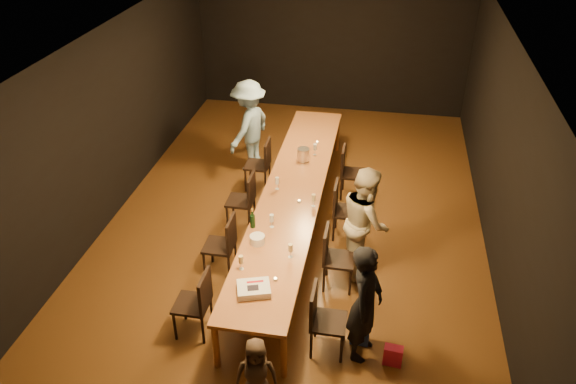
% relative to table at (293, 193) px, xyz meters
% --- Properties ---
extents(ground, '(10.00, 10.00, 0.00)m').
position_rel_table_xyz_m(ground, '(0.00, 0.00, -0.70)').
color(ground, '#452A11').
rests_on(ground, ground).
extents(room_shell, '(6.04, 10.04, 3.02)m').
position_rel_table_xyz_m(room_shell, '(0.00, 0.00, 1.38)').
color(room_shell, black).
rests_on(room_shell, ground).
extents(table, '(0.90, 6.00, 0.75)m').
position_rel_table_xyz_m(table, '(0.00, 0.00, 0.00)').
color(table, '#9A552C').
rests_on(table, ground).
extents(chair_right_0, '(0.42, 0.42, 0.93)m').
position_rel_table_xyz_m(chair_right_0, '(0.85, -2.40, -0.24)').
color(chair_right_0, black).
rests_on(chair_right_0, ground).
extents(chair_right_1, '(0.42, 0.42, 0.93)m').
position_rel_table_xyz_m(chair_right_1, '(0.85, -1.20, -0.24)').
color(chair_right_1, black).
rests_on(chair_right_1, ground).
extents(chair_right_2, '(0.42, 0.42, 0.93)m').
position_rel_table_xyz_m(chair_right_2, '(0.85, 0.00, -0.24)').
color(chair_right_2, black).
rests_on(chair_right_2, ground).
extents(chair_right_3, '(0.42, 0.42, 0.93)m').
position_rel_table_xyz_m(chair_right_3, '(0.85, 1.20, -0.24)').
color(chair_right_3, black).
rests_on(chair_right_3, ground).
extents(chair_left_0, '(0.42, 0.42, 0.93)m').
position_rel_table_xyz_m(chair_left_0, '(-0.85, -2.40, -0.24)').
color(chair_left_0, black).
rests_on(chair_left_0, ground).
extents(chair_left_1, '(0.42, 0.42, 0.93)m').
position_rel_table_xyz_m(chair_left_1, '(-0.85, -1.20, -0.24)').
color(chair_left_1, black).
rests_on(chair_left_1, ground).
extents(chair_left_2, '(0.42, 0.42, 0.93)m').
position_rel_table_xyz_m(chair_left_2, '(-0.85, 0.00, -0.24)').
color(chair_left_2, black).
rests_on(chair_left_2, ground).
extents(chair_left_3, '(0.42, 0.42, 0.93)m').
position_rel_table_xyz_m(chair_left_3, '(-0.85, 1.20, -0.24)').
color(chair_left_3, black).
rests_on(chair_left_3, ground).
extents(woman_birthday, '(0.49, 0.64, 1.56)m').
position_rel_table_xyz_m(woman_birthday, '(1.26, -2.36, 0.08)').
color(woman_birthday, black).
rests_on(woman_birthday, ground).
extents(woman_tan, '(0.81, 0.94, 1.66)m').
position_rel_table_xyz_m(woman_tan, '(1.15, -0.77, 0.13)').
color(woman_tan, beige).
rests_on(woman_tan, ground).
extents(man_blue, '(0.96, 1.27, 1.74)m').
position_rel_table_xyz_m(man_blue, '(-1.15, 1.88, 0.17)').
color(man_blue, '#7EA2C2').
rests_on(man_blue, ground).
extents(child, '(0.52, 0.39, 0.96)m').
position_rel_table_xyz_m(child, '(0.19, -3.34, -0.22)').
color(child, '#453326').
rests_on(child, ground).
extents(gift_bag_red, '(0.23, 0.14, 0.26)m').
position_rel_table_xyz_m(gift_bag_red, '(1.64, -2.49, -0.57)').
color(gift_bag_red, '#DE214D').
rests_on(gift_bag_red, ground).
extents(gift_bag_blue, '(0.24, 0.16, 0.28)m').
position_rel_table_xyz_m(gift_bag_blue, '(1.23, -2.21, -0.56)').
color(gift_bag_blue, '#2A50B6').
rests_on(gift_bag_blue, ground).
extents(birthday_cake, '(0.46, 0.41, 0.09)m').
position_rel_table_xyz_m(birthday_cake, '(-0.06, -2.37, 0.09)').
color(birthday_cake, white).
rests_on(birthday_cake, table).
extents(plate_stack, '(0.23, 0.23, 0.12)m').
position_rel_table_xyz_m(plate_stack, '(-0.24, -1.42, 0.11)').
color(plate_stack, white).
rests_on(plate_stack, table).
extents(champagne_bottle, '(0.09, 0.09, 0.30)m').
position_rel_table_xyz_m(champagne_bottle, '(-0.38, -1.07, 0.20)').
color(champagne_bottle, black).
rests_on(champagne_bottle, table).
extents(ice_bucket, '(0.26, 0.26, 0.22)m').
position_rel_table_xyz_m(ice_bucket, '(0.01, 0.97, 0.16)').
color(ice_bucket, '#B4B4BA').
rests_on(ice_bucket, table).
extents(wineglass_0, '(0.06, 0.06, 0.21)m').
position_rel_table_xyz_m(wineglass_0, '(-0.31, -1.99, 0.15)').
color(wineglass_0, beige).
rests_on(wineglass_0, table).
extents(wineglass_1, '(0.06, 0.06, 0.21)m').
position_rel_table_xyz_m(wineglass_1, '(0.25, -1.64, 0.15)').
color(wineglass_1, beige).
rests_on(wineglass_1, table).
extents(wineglass_2, '(0.06, 0.06, 0.21)m').
position_rel_table_xyz_m(wineglass_2, '(-0.12, -1.03, 0.15)').
color(wineglass_2, silver).
rests_on(wineglass_2, table).
extents(wineglass_3, '(0.06, 0.06, 0.21)m').
position_rel_table_xyz_m(wineglass_3, '(0.37, -0.40, 0.15)').
color(wineglass_3, beige).
rests_on(wineglass_3, table).
extents(wineglass_4, '(0.06, 0.06, 0.21)m').
position_rel_table_xyz_m(wineglass_4, '(-0.25, -0.02, 0.15)').
color(wineglass_4, silver).
rests_on(wineglass_4, table).
extents(wineglass_5, '(0.06, 0.06, 0.21)m').
position_rel_table_xyz_m(wineglass_5, '(0.17, 1.20, 0.15)').
color(wineglass_5, silver).
rests_on(wineglass_5, table).
extents(tealight_near, '(0.05, 0.05, 0.03)m').
position_rel_table_xyz_m(tealight_near, '(0.15, -2.12, 0.06)').
color(tealight_near, '#B2B7B2').
rests_on(tealight_near, table).
extents(tealight_mid, '(0.05, 0.05, 0.03)m').
position_rel_table_xyz_m(tealight_mid, '(0.15, -0.33, 0.06)').
color(tealight_mid, '#B2B7B2').
rests_on(tealight_mid, table).
extents(tealight_far, '(0.05, 0.05, 0.03)m').
position_rel_table_xyz_m(tealight_far, '(0.15, 1.65, 0.06)').
color(tealight_far, '#B2B7B2').
rests_on(tealight_far, table).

